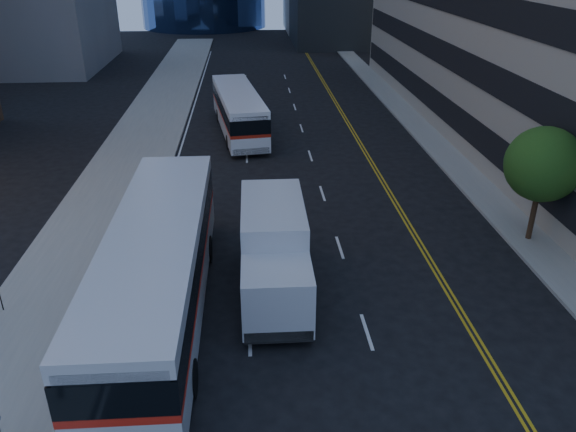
# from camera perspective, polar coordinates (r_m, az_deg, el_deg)

# --- Properties ---
(ground) EXTENTS (160.00, 160.00, 0.00)m
(ground) POSITION_cam_1_polar(r_m,az_deg,el_deg) (18.18, 7.69, -15.47)
(ground) COLOR black
(ground) RESTS_ON ground
(sidewalk_west) EXTENTS (5.00, 90.00, 0.15)m
(sidewalk_west) POSITION_cam_1_polar(r_m,az_deg,el_deg) (40.77, -14.23, 8.02)
(sidewalk_west) COLOR gray
(sidewalk_west) RESTS_ON ground
(sidewalk_east) EXTENTS (2.00, 90.00, 0.15)m
(sidewalk_east) POSITION_cam_1_polar(r_m,az_deg,el_deg) (41.97, 13.28, 8.62)
(sidewalk_east) COLOR gray
(sidewalk_east) RESTS_ON ground
(street_tree) EXTENTS (3.20, 3.20, 5.10)m
(street_tree) POSITION_cam_1_polar(r_m,az_deg,el_deg) (25.99, 24.52, 4.78)
(street_tree) COLOR #332114
(street_tree) RESTS_ON sidewalk_east
(bus_front) EXTENTS (3.11, 13.72, 3.53)m
(bus_front) POSITION_cam_1_polar(r_m,az_deg,el_deg) (19.90, -13.05, -5.11)
(bus_front) COLOR silver
(bus_front) RESTS_ON ground
(bus_rear) EXTENTS (4.06, 11.71, 2.96)m
(bus_rear) POSITION_cam_1_polar(r_m,az_deg,el_deg) (39.91, -5.05, 10.64)
(bus_rear) COLOR white
(bus_rear) RESTS_ON ground
(box_truck) EXTENTS (2.43, 6.87, 3.28)m
(box_truck) POSITION_cam_1_polar(r_m,az_deg,el_deg) (20.77, -1.44, -3.63)
(box_truck) COLOR silver
(box_truck) RESTS_ON ground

